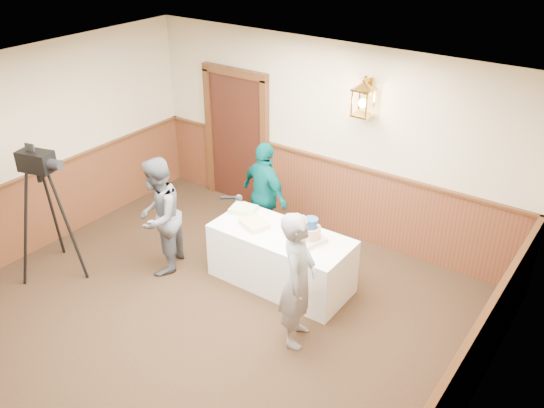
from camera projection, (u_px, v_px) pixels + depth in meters
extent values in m
plane|color=black|center=(159.00, 356.00, 6.30)|extent=(7.00, 7.00, 0.00)
cube|color=beige|center=(327.00, 140.00, 8.15)|extent=(6.00, 0.02, 2.80)
cube|color=beige|center=(441.00, 380.00, 4.10)|extent=(0.02, 7.00, 2.80)
cube|color=white|center=(129.00, 112.00, 4.97)|extent=(6.00, 7.00, 0.02)
cube|color=maroon|center=(324.00, 193.00, 8.54)|extent=(5.98, 0.04, 1.10)
cube|color=#4C2914|center=(325.00, 158.00, 8.25)|extent=(5.98, 0.07, 0.04)
cube|color=#33150E|center=(237.00, 139.00, 9.09)|extent=(1.00, 0.06, 2.10)
cube|color=white|center=(281.00, 258.00, 7.32)|extent=(1.80, 0.80, 0.75)
cube|color=beige|center=(310.00, 239.00, 6.96)|extent=(0.39, 0.39, 0.06)
cylinder|color=red|center=(311.00, 232.00, 6.91)|extent=(0.24, 0.24, 0.14)
cylinder|color=navy|center=(311.00, 223.00, 6.85)|extent=(0.17, 0.17, 0.11)
cube|color=#DDD184|center=(254.00, 224.00, 7.28)|extent=(0.42, 0.37, 0.07)
cube|color=#A8DC9B|center=(243.00, 210.00, 7.60)|extent=(0.37, 0.33, 0.08)
imported|color=#52545B|center=(159.00, 217.00, 7.42)|extent=(0.86, 0.95, 1.60)
cylinder|color=black|center=(229.00, 198.00, 6.92)|extent=(0.23, 0.10, 0.09)
sphere|color=black|center=(239.00, 198.00, 6.87)|extent=(0.08, 0.08, 0.08)
imported|color=gray|center=(298.00, 280.00, 6.18)|extent=(0.57, 0.69, 1.62)
imported|color=#024C4C|center=(265.00, 195.00, 8.00)|extent=(0.98, 0.62, 1.55)
cube|color=black|center=(36.00, 161.00, 6.97)|extent=(0.47, 0.34, 0.25)
cylinder|color=black|center=(55.00, 164.00, 6.89)|extent=(0.20, 0.17, 0.13)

